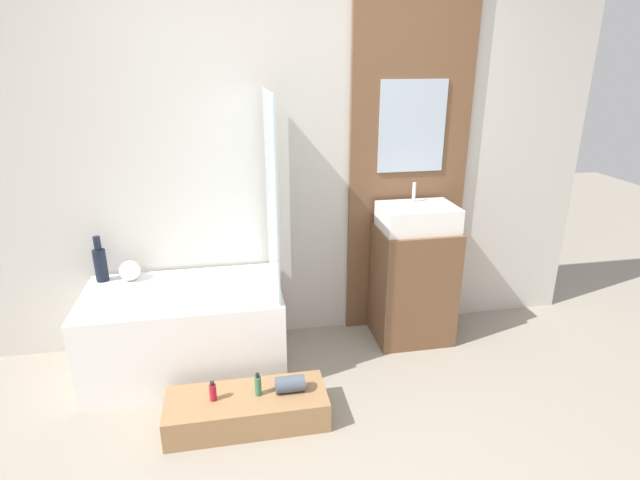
% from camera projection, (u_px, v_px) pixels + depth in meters
% --- Properties ---
extents(wall_tiled_back, '(4.20, 0.06, 2.60)m').
position_uv_depth(wall_tiled_back, '(294.00, 154.00, 3.30)').
color(wall_tiled_back, beige).
rests_on(wall_tiled_back, ground_plane).
extents(wall_wood_accent, '(0.83, 0.04, 2.60)m').
position_uv_depth(wall_wood_accent, '(410.00, 150.00, 3.38)').
color(wall_wood_accent, brown).
rests_on(wall_wood_accent, ground_plane).
extents(bathtub, '(1.20, 0.68, 0.55)m').
position_uv_depth(bathtub, '(186.00, 330.00, 3.15)').
color(bathtub, white).
rests_on(bathtub, ground_plane).
extents(glass_shower_screen, '(0.01, 0.63, 1.18)m').
position_uv_depth(glass_shower_screen, '(271.00, 194.00, 2.95)').
color(glass_shower_screen, silver).
rests_on(glass_shower_screen, bathtub).
extents(wooden_step_bench, '(0.87, 0.33, 0.17)m').
position_uv_depth(wooden_step_bench, '(247.00, 409.00, 2.73)').
color(wooden_step_bench, '#997047').
rests_on(wooden_step_bench, ground_plane).
extents(vanity_cabinet, '(0.52, 0.41, 0.82)m').
position_uv_depth(vanity_cabinet, '(413.00, 284.00, 3.49)').
color(vanity_cabinet, brown).
rests_on(vanity_cabinet, ground_plane).
extents(sink, '(0.50, 0.35, 0.30)m').
position_uv_depth(sink, '(418.00, 217.00, 3.32)').
color(sink, white).
rests_on(sink, vanity_cabinet).
extents(vase_tall_dark, '(0.08, 0.08, 0.30)m').
position_uv_depth(vase_tall_dark, '(100.00, 263.00, 3.16)').
color(vase_tall_dark, black).
rests_on(vase_tall_dark, bathtub).
extents(vase_round_light, '(0.13, 0.13, 0.13)m').
position_uv_depth(vase_round_light, '(130.00, 271.00, 3.19)').
color(vase_round_light, silver).
rests_on(vase_round_light, bathtub).
extents(bottle_soap_primary, '(0.04, 0.04, 0.11)m').
position_uv_depth(bottle_soap_primary, '(213.00, 392.00, 2.66)').
color(bottle_soap_primary, '#B21928').
rests_on(bottle_soap_primary, wooden_step_bench).
extents(bottle_soap_secondary, '(0.04, 0.04, 0.13)m').
position_uv_depth(bottle_soap_secondary, '(258.00, 385.00, 2.70)').
color(bottle_soap_secondary, '#38704C').
rests_on(bottle_soap_secondary, wooden_step_bench).
extents(towel_roll, '(0.16, 0.09, 0.09)m').
position_uv_depth(towel_roll, '(290.00, 384.00, 2.73)').
color(towel_roll, '#4C5666').
rests_on(towel_roll, wooden_step_bench).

